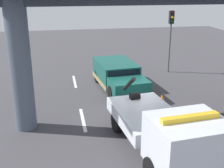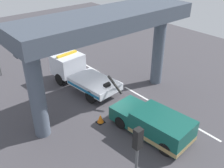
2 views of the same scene
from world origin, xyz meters
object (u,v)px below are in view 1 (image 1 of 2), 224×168
(towed_van_green, at_px, (118,76))
(tow_truck_white, at_px, (167,131))
(traffic_light_near, at_px, (171,28))
(traffic_cone_orange, at_px, (162,99))

(towed_van_green, bearing_deg, tow_truck_white, 0.58)
(traffic_light_near, distance_m, traffic_cone_orange, 7.08)
(traffic_light_near, bearing_deg, traffic_cone_orange, -24.25)
(traffic_cone_orange, bearing_deg, towed_van_green, -149.42)
(towed_van_green, xyz_separation_m, traffic_light_near, (-2.80, 4.45, 2.48))
(towed_van_green, relative_size, traffic_cone_orange, 8.90)
(tow_truck_white, height_order, towed_van_green, tow_truck_white)
(tow_truck_white, xyz_separation_m, towed_van_green, (-8.18, -0.08, -0.42))
(towed_van_green, distance_m, traffic_light_near, 5.81)
(traffic_light_near, bearing_deg, towed_van_green, -57.76)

